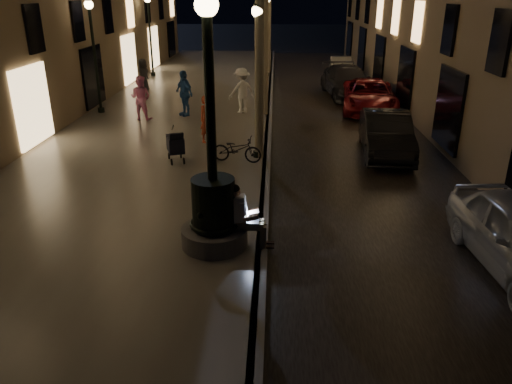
{
  "coord_description": "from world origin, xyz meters",
  "views": [
    {
      "loc": [
        0.24,
        -7.39,
        5.28
      ],
      "look_at": [
        -0.16,
        3.0,
        1.02
      ],
      "focal_mm": 35.0,
      "sensor_mm": 36.0,
      "label": 1
    }
  ],
  "objects_px": {
    "seated_man_laptop": "(243,214)",
    "pedestrian_pink": "(141,98)",
    "lamp_curb_b": "(264,37)",
    "fountain_lamppost": "(213,201)",
    "car_fifth": "(341,67)",
    "pedestrian_dark": "(143,75)",
    "bicycle": "(237,149)",
    "pedestrian_red": "(207,119)",
    "car_second": "(386,134)",
    "lamp_curb_d": "(269,17)",
    "pedestrian_white": "(242,91)",
    "lamp_left_b": "(93,41)",
    "pedestrian_blue": "(184,93)",
    "lamp_left_c": "(149,24)",
    "lamp_curb_a": "(258,61)",
    "car_third": "(369,96)",
    "stroller": "(175,144)",
    "car_rear": "(347,82)",
    "lamp_curb_c": "(267,25)"
  },
  "relations": [
    {
      "from": "car_third",
      "to": "car_rear",
      "type": "height_order",
      "value": "car_rear"
    },
    {
      "from": "lamp_curb_b",
      "to": "car_fifth",
      "type": "bearing_deg",
      "value": 62.75
    },
    {
      "from": "car_second",
      "to": "bicycle",
      "type": "height_order",
      "value": "car_second"
    },
    {
      "from": "pedestrian_white",
      "to": "bicycle",
      "type": "xyz_separation_m",
      "value": [
        0.27,
        -6.69,
        -0.55
      ]
    },
    {
      "from": "lamp_curb_d",
      "to": "pedestrian_white",
      "type": "height_order",
      "value": "lamp_curb_d"
    },
    {
      "from": "pedestrian_red",
      "to": "bicycle",
      "type": "distance_m",
      "value": 2.49
    },
    {
      "from": "car_third",
      "to": "pedestrian_red",
      "type": "height_order",
      "value": "pedestrian_red"
    },
    {
      "from": "fountain_lamppost",
      "to": "pedestrian_red",
      "type": "xyz_separation_m",
      "value": [
        -1.13,
        7.64,
        -0.19
      ]
    },
    {
      "from": "pedestrian_white",
      "to": "pedestrian_dark",
      "type": "bearing_deg",
      "value": -74.54
    },
    {
      "from": "seated_man_laptop",
      "to": "bicycle",
      "type": "bearing_deg",
      "value": 95.61
    },
    {
      "from": "car_fifth",
      "to": "car_second",
      "type": "bearing_deg",
      "value": -87.46
    },
    {
      "from": "fountain_lamppost",
      "to": "lamp_left_c",
      "type": "bearing_deg",
      "value": 106.22
    },
    {
      "from": "lamp_left_b",
      "to": "car_second",
      "type": "distance_m",
      "value": 12.68
    },
    {
      "from": "lamp_curb_a",
      "to": "car_third",
      "type": "xyz_separation_m",
      "value": [
        4.84,
        7.55,
        -2.53
      ]
    },
    {
      "from": "fountain_lamppost",
      "to": "car_second",
      "type": "relative_size",
      "value": 1.2
    },
    {
      "from": "lamp_curb_b",
      "to": "lamp_curb_c",
      "type": "xyz_separation_m",
      "value": [
        0.0,
        8.0,
        0.0
      ]
    },
    {
      "from": "car_third",
      "to": "pedestrian_white",
      "type": "distance_m",
      "value": 5.92
    },
    {
      "from": "lamp_left_c",
      "to": "car_second",
      "type": "distance_m",
      "value": 18.96
    },
    {
      "from": "seated_man_laptop",
      "to": "lamp_curb_b",
      "type": "xyz_separation_m",
      "value": [
        0.09,
        14.0,
        2.31
      ]
    },
    {
      "from": "pedestrian_dark",
      "to": "bicycle",
      "type": "xyz_separation_m",
      "value": [
        5.84,
        -11.71,
        -0.41
      ]
    },
    {
      "from": "lamp_curb_b",
      "to": "car_second",
      "type": "xyz_separation_m",
      "value": [
        4.3,
        -6.94,
        -2.52
      ]
    },
    {
      "from": "bicycle",
      "to": "car_second",
      "type": "bearing_deg",
      "value": -62.26
    },
    {
      "from": "car_third",
      "to": "pedestrian_blue",
      "type": "distance_m",
      "value": 8.4
    },
    {
      "from": "lamp_left_c",
      "to": "pedestrian_blue",
      "type": "bearing_deg",
      "value": -70.0
    },
    {
      "from": "fountain_lamppost",
      "to": "car_fifth",
      "type": "distance_m",
      "value": 23.73
    },
    {
      "from": "pedestrian_pink",
      "to": "car_fifth",
      "type": "bearing_deg",
      "value": -116.65
    },
    {
      "from": "car_second",
      "to": "pedestrian_dark",
      "type": "bearing_deg",
      "value": 141.43
    },
    {
      "from": "fountain_lamppost",
      "to": "lamp_curb_d",
      "type": "height_order",
      "value": "fountain_lamppost"
    },
    {
      "from": "pedestrian_red",
      "to": "pedestrian_blue",
      "type": "relative_size",
      "value": 0.86
    },
    {
      "from": "pedestrian_blue",
      "to": "pedestrian_dark",
      "type": "xyz_separation_m",
      "value": [
        -3.16,
        5.62,
        -0.14
      ]
    },
    {
      "from": "seated_man_laptop",
      "to": "pedestrian_red",
      "type": "xyz_separation_m",
      "value": [
        -1.74,
        7.64,
        0.09
      ]
    },
    {
      "from": "seated_man_laptop",
      "to": "lamp_curb_b",
      "type": "distance_m",
      "value": 14.19
    },
    {
      "from": "fountain_lamppost",
      "to": "pedestrian_blue",
      "type": "distance_m",
      "value": 11.86
    },
    {
      "from": "lamp_curb_d",
      "to": "pedestrian_dark",
      "type": "xyz_separation_m",
      "value": [
        -6.46,
        -12.8,
        -2.22
      ]
    },
    {
      "from": "car_rear",
      "to": "car_third",
      "type": "bearing_deg",
      "value": -86.95
    },
    {
      "from": "pedestrian_dark",
      "to": "car_second",
      "type": "bearing_deg",
      "value": -126.6
    },
    {
      "from": "seated_man_laptop",
      "to": "bicycle",
      "type": "relative_size",
      "value": 0.89
    },
    {
      "from": "lamp_curb_d",
      "to": "stroller",
      "type": "xyz_separation_m",
      "value": [
        -2.54,
        -24.58,
        -2.46
      ]
    },
    {
      "from": "seated_man_laptop",
      "to": "car_second",
      "type": "relative_size",
      "value": 0.32
    },
    {
      "from": "pedestrian_dark",
      "to": "lamp_left_c",
      "type": "bearing_deg",
      "value": 14.23
    },
    {
      "from": "fountain_lamppost",
      "to": "seated_man_laptop",
      "type": "relative_size",
      "value": 3.76
    },
    {
      "from": "seated_man_laptop",
      "to": "lamp_curb_b",
      "type": "bearing_deg",
      "value": 89.65
    },
    {
      "from": "lamp_curb_d",
      "to": "car_fifth",
      "type": "relative_size",
      "value": 1.28
    },
    {
      "from": "seated_man_laptop",
      "to": "lamp_left_b",
      "type": "xyz_separation_m",
      "value": [
        -7.01,
        12.0,
        2.31
      ]
    },
    {
      "from": "seated_man_laptop",
      "to": "car_rear",
      "type": "distance_m",
      "value": 17.56
    },
    {
      "from": "seated_man_laptop",
      "to": "pedestrian_pink",
      "type": "distance_m",
      "value": 11.86
    },
    {
      "from": "lamp_curb_b",
      "to": "lamp_left_c",
      "type": "relative_size",
      "value": 1.0
    },
    {
      "from": "lamp_curb_b",
      "to": "lamp_left_c",
      "type": "height_order",
      "value": "same"
    },
    {
      "from": "bicycle",
      "to": "fountain_lamppost",
      "type": "bearing_deg",
      "value": -170.69
    },
    {
      "from": "pedestrian_red",
      "to": "lamp_curb_d",
      "type": "bearing_deg",
      "value": 43.94
    }
  ]
}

